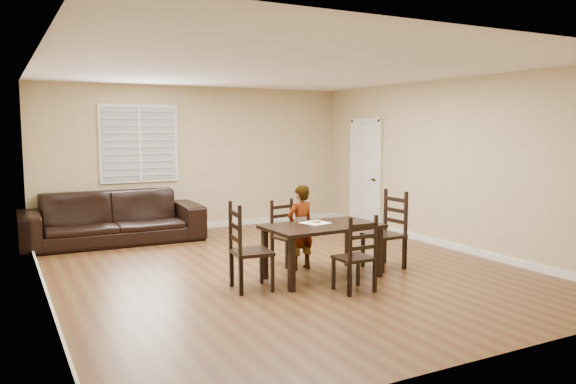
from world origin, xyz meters
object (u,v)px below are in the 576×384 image
object	(u,v)px
dining_table	(322,232)
donut	(316,221)
chair_right	(391,232)
chair_left	(241,251)
chair_far	(360,258)
child	(300,227)
sofa	(113,218)
chair_near	(285,234)

from	to	relation	value
dining_table	donut	bearing A→B (deg)	83.66
chair_right	donut	bearing A→B (deg)	-98.88
dining_table	chair_right	world-z (taller)	chair_right
chair_left	chair_far	bearing A→B (deg)	-115.86
child	donut	distance (m)	0.40
chair_left	chair_right	distance (m)	2.29
chair_right	sofa	xyz separation A→B (m)	(-3.10, 3.48, -0.06)
chair_right	dining_table	bearing A→B (deg)	-90.49
dining_table	chair_near	distance (m)	0.96
donut	sofa	world-z (taller)	sofa
chair_near	chair_right	distance (m)	1.50
chair_near	chair_right	bearing A→B (deg)	-47.49
chair_near	chair_far	xyz separation A→B (m)	(0.09, -1.73, 0.00)
chair_far	chair_right	distance (m)	1.40
dining_table	sofa	distance (m)	4.05
chair_left	child	xyz separation A→B (m)	(1.12, 0.57, 0.10)
donut	chair_left	bearing A→B (deg)	-170.23
chair_near	donut	xyz separation A→B (m)	(0.07, -0.77, 0.30)
dining_table	child	bearing A→B (deg)	90.00
chair_right	child	world-z (taller)	child
sofa	donut	bearing A→B (deg)	-58.76
dining_table	child	distance (m)	0.54
dining_table	chair_left	xyz separation A→B (m)	(-1.14, -0.03, -0.13)
donut	sofa	bearing A→B (deg)	120.28
chair_near	sofa	world-z (taller)	chair_near
chair_left	sofa	world-z (taller)	chair_left
chair_far	sofa	bearing A→B (deg)	-66.15
chair_far	chair_near	bearing A→B (deg)	-87.80
chair_near	chair_far	size ratio (longest dim) A/B	0.99
dining_table	chair_far	bearing A→B (deg)	-90.25
chair_far	donut	world-z (taller)	chair_far
chair_right	child	xyz separation A→B (m)	(-1.17, 0.48, 0.09)
dining_table	chair_far	distance (m)	0.81
dining_table	donut	distance (m)	0.20
chair_left	donut	world-z (taller)	chair_left
chair_far	child	size ratio (longest dim) A/B	0.80
chair_near	dining_table	bearing A→B (deg)	-97.54
chair_right	donut	xyz separation A→B (m)	(-1.13, 0.11, 0.23)
chair_near	chair_far	bearing A→B (deg)	-98.11
chair_near	sofa	distance (m)	3.22
chair_far	sofa	world-z (taller)	chair_far
chair_right	sofa	world-z (taller)	chair_right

